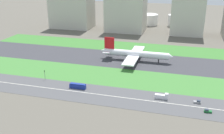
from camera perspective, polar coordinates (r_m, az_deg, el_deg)
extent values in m
plane|color=#5B564C|center=(245.16, 0.45, 1.78)|extent=(800.00, 800.00, 0.00)
cube|color=#38383D|center=(245.14, 0.45, 1.79)|extent=(280.00, 46.00, 0.10)
cube|color=#3D7A33|center=(283.07, 2.63, 4.38)|extent=(280.00, 36.00, 0.10)
cube|color=#427F38|center=(208.37, -2.51, -1.74)|extent=(280.00, 36.00, 0.10)
cube|color=#4C4C4F|center=(180.95, -5.65, -5.46)|extent=(280.00, 28.00, 0.10)
cube|color=silver|center=(180.92, -5.65, -5.44)|extent=(266.00, 0.50, 0.01)
cylinder|color=white|center=(238.90, 5.21, 2.77)|extent=(56.00, 6.00, 6.00)
cone|color=white|center=(235.73, 12.40, 2.11)|extent=(4.00, 5.70, 5.70)
cone|color=white|center=(245.62, -1.80, 3.55)|extent=(5.00, 5.40, 5.40)
cube|color=red|center=(242.06, -0.57, 5.07)|extent=(9.00, 0.80, 11.00)
cube|color=white|center=(244.31, -0.79, 3.51)|extent=(6.00, 16.00, 0.60)
cube|color=white|center=(253.68, 5.39, 3.55)|extent=(10.00, 26.00, 1.00)
cylinder|color=gray|center=(248.54, 5.35, 2.66)|extent=(5.00, 3.20, 3.20)
cube|color=white|center=(225.66, 4.00, 1.40)|extent=(10.00, 26.00, 1.00)
cylinder|color=gray|center=(231.77, 4.53, 1.33)|extent=(5.00, 3.20, 3.20)
cylinder|color=black|center=(237.87, 9.82, 1.29)|extent=(1.00, 1.00, 3.20)
cylinder|color=black|center=(244.30, 4.41, 2.07)|extent=(1.00, 1.00, 3.20)
cylinder|color=black|center=(237.80, 4.08, 1.55)|extent=(1.00, 1.00, 3.20)
cube|color=#99999E|center=(175.02, 17.61, -7.14)|extent=(4.40, 1.80, 1.10)
cube|color=#333D4C|center=(174.62, 17.91, -6.88)|extent=(2.20, 1.66, 0.90)
cube|color=silver|center=(174.63, 10.43, -6.21)|extent=(8.40, 2.50, 2.80)
cube|color=silver|center=(173.57, 11.53, -5.73)|extent=(2.00, 2.30, 1.20)
cube|color=#19662D|center=(166.66, 19.68, -8.88)|extent=(4.40, 1.80, 1.10)
cube|color=#333D4C|center=(166.11, 19.45, -8.55)|extent=(2.20, 1.66, 0.90)
cube|color=navy|center=(187.09, -7.28, -4.09)|extent=(11.60, 2.50, 3.00)
cube|color=navy|center=(186.33, -7.28, -3.60)|extent=(10.80, 2.30, 0.50)
cylinder|color=#4C4C51|center=(205.44, -14.05, -1.79)|extent=(0.24, 0.24, 6.00)
cube|color=black|center=(204.13, -14.14, -0.85)|extent=(0.36, 0.36, 1.20)
sphere|color=#19D826|center=(203.86, -14.17, -0.80)|extent=(0.24, 0.24, 0.24)
cube|color=beige|center=(373.69, -8.52, 12.30)|extent=(54.57, 34.69, 52.65)
cube|color=beige|center=(350.54, 3.01, 11.69)|extent=(48.40, 38.67, 49.49)
cube|color=beige|center=(341.80, 15.85, 11.21)|extent=(38.78, 30.00, 55.34)
cylinder|color=silver|center=(393.03, 7.86, 9.95)|extent=(24.79, 24.79, 14.97)
cylinder|color=silver|center=(389.73, 13.50, 9.56)|extent=(23.26, 23.26, 15.83)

